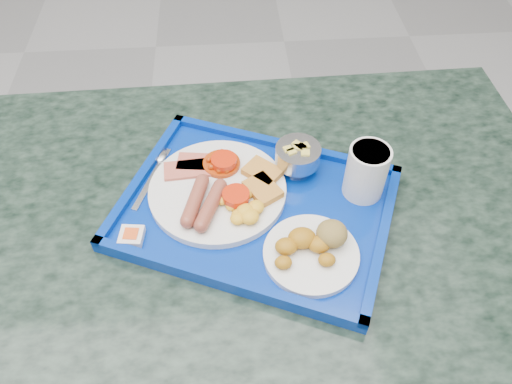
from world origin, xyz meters
TOP-DOWN VIEW (x-y plane):
  - table at (0.39, 0.30)m, footprint 1.19×0.81m
  - tray at (0.39, 0.29)m, footprint 0.57×0.51m
  - main_plate at (0.33, 0.32)m, footprint 0.25×0.25m
  - bread_plate at (0.48, 0.18)m, footprint 0.16×0.16m
  - fruit_bowl at (0.48, 0.38)m, footprint 0.09×0.09m
  - juice_cup at (0.59, 0.31)m, footprint 0.07×0.07m
  - spoon at (0.21, 0.41)m, footprint 0.04×0.16m
  - knife at (0.20, 0.37)m, footprint 0.07×0.16m
  - jam_packet at (0.17, 0.24)m, footprint 0.04×0.04m

SIDE VIEW (x-z plane):
  - table at x=0.39m, z-range 0.18..0.91m
  - tray at x=0.39m, z-range 0.73..0.76m
  - knife at x=0.20m, z-range 0.75..0.75m
  - spoon at x=0.21m, z-range 0.75..0.76m
  - jam_packet at x=0.17m, z-range 0.75..0.77m
  - main_plate at x=0.33m, z-range 0.74..0.78m
  - bread_plate at x=0.48m, z-range 0.74..0.79m
  - fruit_bowl at x=0.48m, z-range 0.76..0.82m
  - juice_cup at x=0.59m, z-range 0.75..0.86m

